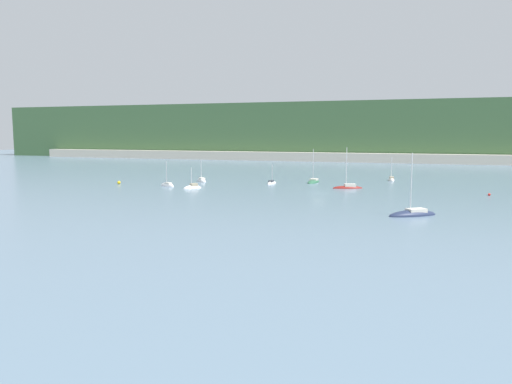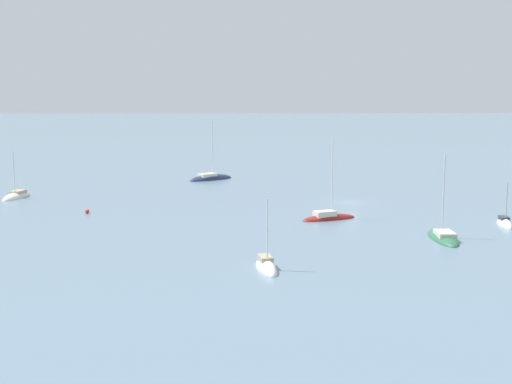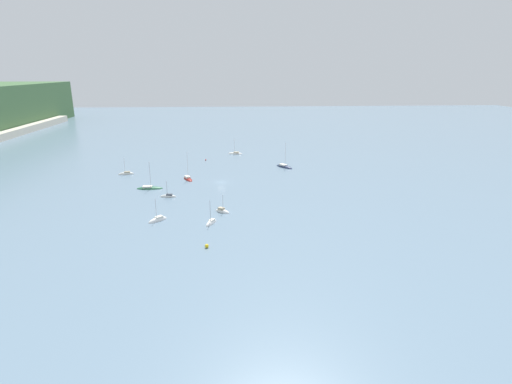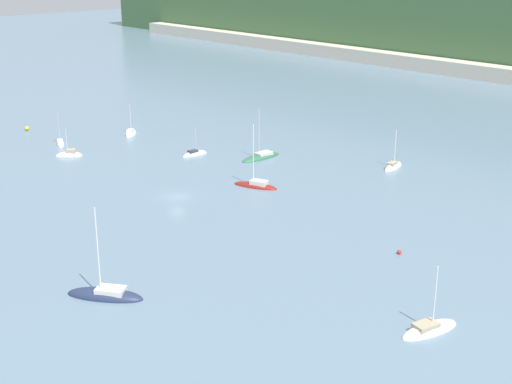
{
  "view_description": "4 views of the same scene",
  "coord_description": "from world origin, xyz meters",
  "px_view_note": "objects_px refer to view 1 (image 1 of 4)",
  "views": [
    {
      "loc": [
        23.2,
        -108.95,
        13.33
      ],
      "look_at": [
        -9.53,
        -15.25,
        1.59
      ],
      "focal_mm": 35.0,
      "sensor_mm": 36.0,
      "label": 1
    },
    {
      "loc": [
        15.22,
        98.84,
        16.8
      ],
      "look_at": [
        13.64,
        14.52,
        3.85
      ],
      "focal_mm": 50.0,
      "sensor_mm": 36.0,
      "label": 2
    },
    {
      "loc": [
        -135.0,
        -3.62,
        37.69
      ],
      "look_at": [
        -17.12,
        -11.12,
        1.42
      ],
      "focal_mm": 28.0,
      "sensor_mm": 36.0,
      "label": 3
    },
    {
      "loc": [
        82.25,
        -59.65,
        35.58
      ],
      "look_at": [
        9.02,
        7.96,
        1.19
      ],
      "focal_mm": 50.0,
      "sensor_mm": 36.0,
      "label": 4
    }
  ],
  "objects_px": {
    "sailboat_4": "(313,182)",
    "mooring_buoy_0": "(489,194)",
    "sailboat_0": "(193,188)",
    "sailboat_7": "(272,184)",
    "sailboat_1": "(348,188)",
    "sailboat_2": "(167,186)",
    "sailboat_6": "(413,215)",
    "sailboat_8": "(202,181)",
    "sailboat_3": "(391,180)",
    "mooring_buoy_1": "(119,183)"
  },
  "relations": [
    {
      "from": "sailboat_0",
      "to": "sailboat_1",
      "type": "xyz_separation_m",
      "value": [
        35.39,
        12.94,
        0.03
      ]
    },
    {
      "from": "sailboat_1",
      "to": "sailboat_2",
      "type": "relative_size",
      "value": 1.46
    },
    {
      "from": "sailboat_4",
      "to": "sailboat_7",
      "type": "xyz_separation_m",
      "value": [
        -9.49,
        -7.49,
        -0.01
      ]
    },
    {
      "from": "sailboat_4",
      "to": "mooring_buoy_0",
      "type": "height_order",
      "value": "sailboat_4"
    },
    {
      "from": "sailboat_0",
      "to": "sailboat_3",
      "type": "relative_size",
      "value": 0.79
    },
    {
      "from": "sailboat_7",
      "to": "mooring_buoy_1",
      "type": "relative_size",
      "value": 6.78
    },
    {
      "from": "sailboat_8",
      "to": "sailboat_7",
      "type": "bearing_deg",
      "value": -132.89
    },
    {
      "from": "sailboat_0",
      "to": "sailboat_3",
      "type": "distance_m",
      "value": 57.29
    },
    {
      "from": "sailboat_0",
      "to": "sailboat_1",
      "type": "height_order",
      "value": "sailboat_1"
    },
    {
      "from": "sailboat_7",
      "to": "sailboat_8",
      "type": "height_order",
      "value": "sailboat_8"
    },
    {
      "from": "sailboat_1",
      "to": "mooring_buoy_1",
      "type": "xyz_separation_m",
      "value": [
        -58.37,
        -9.89,
        0.31
      ]
    },
    {
      "from": "sailboat_1",
      "to": "mooring_buoy_0",
      "type": "bearing_deg",
      "value": 149.15
    },
    {
      "from": "mooring_buoy_0",
      "to": "mooring_buoy_1",
      "type": "relative_size",
      "value": 0.64
    },
    {
      "from": "sailboat_1",
      "to": "sailboat_6",
      "type": "xyz_separation_m",
      "value": [
        16.3,
        -37.02,
        -0.05
      ]
    },
    {
      "from": "sailboat_4",
      "to": "sailboat_7",
      "type": "distance_m",
      "value": 12.09
    },
    {
      "from": "sailboat_2",
      "to": "sailboat_3",
      "type": "relative_size",
      "value": 0.96
    },
    {
      "from": "sailboat_4",
      "to": "sailboat_8",
      "type": "relative_size",
      "value": 1.39
    },
    {
      "from": "sailboat_4",
      "to": "sailboat_7",
      "type": "relative_size",
      "value": 1.66
    },
    {
      "from": "sailboat_1",
      "to": "sailboat_2",
      "type": "distance_m",
      "value": 44.98
    },
    {
      "from": "sailboat_6",
      "to": "mooring_buoy_0",
      "type": "bearing_deg",
      "value": -150.41
    },
    {
      "from": "sailboat_8",
      "to": "sailboat_2",
      "type": "bearing_deg",
      "value": 124.84
    },
    {
      "from": "sailboat_8",
      "to": "mooring_buoy_0",
      "type": "xyz_separation_m",
      "value": [
        71.82,
        -8.38,
        0.2
      ]
    },
    {
      "from": "sailboat_4",
      "to": "sailboat_6",
      "type": "distance_m",
      "value": 55.74
    },
    {
      "from": "sailboat_1",
      "to": "sailboat_8",
      "type": "relative_size",
      "value": 1.49
    },
    {
      "from": "sailboat_3",
      "to": "sailboat_4",
      "type": "height_order",
      "value": "sailboat_4"
    },
    {
      "from": "sailboat_1",
      "to": "sailboat_2",
      "type": "xyz_separation_m",
      "value": [
        -43.8,
        -10.23,
        -0.06
      ]
    },
    {
      "from": "sailboat_7",
      "to": "mooring_buoy_1",
      "type": "bearing_deg",
      "value": 115.45
    },
    {
      "from": "sailboat_4",
      "to": "mooring_buoy_0",
      "type": "xyz_separation_m",
      "value": [
        42.01,
        -16.12,
        0.2
      ]
    },
    {
      "from": "sailboat_0",
      "to": "sailboat_4",
      "type": "relative_size",
      "value": 0.6
    },
    {
      "from": "sailboat_2",
      "to": "mooring_buoy_1",
      "type": "height_order",
      "value": "sailboat_2"
    },
    {
      "from": "sailboat_0",
      "to": "sailboat_4",
      "type": "distance_m",
      "value": 34.44
    },
    {
      "from": "mooring_buoy_0",
      "to": "sailboat_0",
      "type": "bearing_deg",
      "value": -172.85
    },
    {
      "from": "sailboat_2",
      "to": "mooring_buoy_0",
      "type": "height_order",
      "value": "sailboat_2"
    },
    {
      "from": "sailboat_0",
      "to": "sailboat_7",
      "type": "relative_size",
      "value": 0.99
    },
    {
      "from": "sailboat_2",
      "to": "sailboat_6",
      "type": "xyz_separation_m",
      "value": [
        60.1,
        -26.79,
        0.02
      ]
    },
    {
      "from": "sailboat_6",
      "to": "sailboat_1",
      "type": "bearing_deg",
      "value": -102.41
    },
    {
      "from": "sailboat_6",
      "to": "mooring_buoy_1",
      "type": "xyz_separation_m",
      "value": [
        -74.67,
        27.13,
        0.35
      ]
    },
    {
      "from": "sailboat_6",
      "to": "sailboat_8",
      "type": "distance_m",
      "value": 70.28
    },
    {
      "from": "sailboat_6",
      "to": "sailboat_8",
      "type": "bearing_deg",
      "value": -71.64
    },
    {
      "from": "sailboat_4",
      "to": "mooring_buoy_0",
      "type": "bearing_deg",
      "value": 69.46
    },
    {
      "from": "sailboat_6",
      "to": "sailboat_2",
      "type": "bearing_deg",
      "value": -60.2
    },
    {
      "from": "sailboat_3",
      "to": "sailboat_4",
      "type": "distance_m",
      "value": 23.21
    },
    {
      "from": "sailboat_4",
      "to": "sailboat_1",
      "type": "bearing_deg",
      "value": 44.52
    },
    {
      "from": "sailboat_8",
      "to": "sailboat_3",
      "type": "bearing_deg",
      "value": -111.46
    },
    {
      "from": "sailboat_2",
      "to": "sailboat_7",
      "type": "height_order",
      "value": "sailboat_2"
    },
    {
      "from": "sailboat_7",
      "to": "sailboat_0",
      "type": "bearing_deg",
      "value": 144.16
    },
    {
      "from": "sailboat_2",
      "to": "sailboat_4",
      "type": "relative_size",
      "value": 0.74
    },
    {
      "from": "sailboat_8",
      "to": "mooring_buoy_1",
      "type": "relative_size",
      "value": 8.07
    },
    {
      "from": "sailboat_1",
      "to": "sailboat_4",
      "type": "relative_size",
      "value": 1.07
    },
    {
      "from": "sailboat_3",
      "to": "sailboat_7",
      "type": "distance_m",
      "value": 35.26
    }
  ]
}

